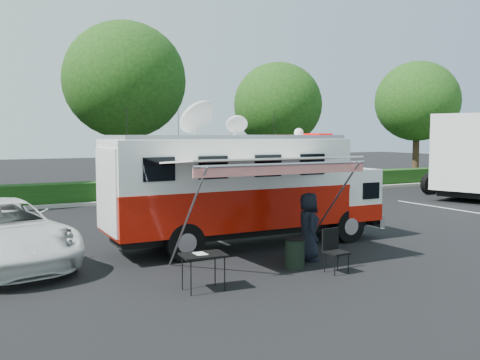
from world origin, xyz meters
name	(u,v)px	position (x,y,z in m)	size (l,w,h in m)	color
ground_plane	(248,245)	(0.00, 0.00, 0.00)	(120.00, 120.00, 0.00)	black
back_border	(148,100)	(1.14, 12.90, 5.00)	(60.00, 6.14, 8.87)	#9E998E
stall_lines	(193,230)	(-0.50, 3.00, 0.00)	(24.12, 5.50, 0.01)	silver
command_truck	(246,188)	(-0.07, 0.00, 1.72)	(8.37, 2.30, 4.02)	black
awning	(265,163)	(-0.82, -2.39, 2.58)	(4.57, 2.38, 2.76)	silver
person	(308,260)	(0.50, -2.38, 0.00)	(0.87, 0.56, 1.77)	black
folding_table	(203,256)	(-2.99, -3.57, 0.74)	(0.97, 0.72, 0.79)	black
folding_chair	(333,246)	(0.37, -3.61, 0.62)	(0.53, 0.55, 1.04)	black
trash_bin	(295,253)	(-0.28, -2.93, 0.38)	(0.51, 0.51, 0.76)	black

